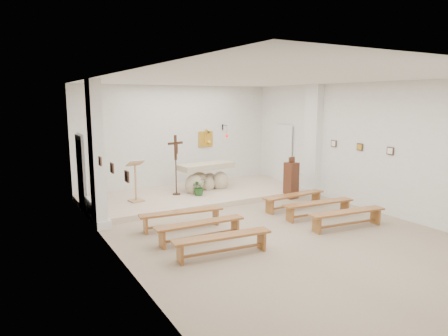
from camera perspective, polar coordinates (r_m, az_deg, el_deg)
ground at (r=9.77m, az=5.43°, el=-8.40°), size 7.00×10.00×0.00m
wall_left at (r=7.89m, az=-15.50°, el=-0.01°), size 0.02×10.00×3.50m
wall_right at (r=11.73m, az=19.64°, el=2.90°), size 0.02×10.00×3.50m
wall_back at (r=13.71m, az=-6.62°, el=4.33°), size 7.00×0.02×3.50m
ceiling at (r=9.29m, az=5.79°, el=12.50°), size 7.00×10.00×0.02m
sanctuary_platform at (r=12.65m, az=-3.78°, el=-3.78°), size 6.98×3.00×0.15m
pilaster_left at (r=9.85m, az=-17.77°, el=1.78°), size 0.26×0.55×3.50m
pilaster_right at (r=13.03m, az=12.61°, el=3.88°), size 0.26×0.55×3.50m
gold_wall_relief at (r=14.14m, az=-2.64°, el=4.15°), size 0.55×0.04×0.55m
sanctuary_lamp at (r=14.24m, az=0.33°, el=4.84°), size 0.11×0.36×0.44m
station_frame_left_front at (r=7.14m, az=-13.72°, el=-1.18°), size 0.03×0.20×0.20m
station_frame_left_mid at (r=8.09m, az=-15.71°, el=0.01°), size 0.03×0.20×0.20m
station_frame_left_rear at (r=9.05m, az=-17.29°, el=0.94°), size 0.03×0.20×0.20m
station_frame_right_front at (r=11.22m, az=22.66°, el=2.27°), size 0.03×0.20×0.20m
station_frame_right_mid at (r=11.85m, az=18.84°, el=2.87°), size 0.03×0.20×0.20m
station_frame_right_rear at (r=12.53m, az=15.41°, el=3.39°), size 0.03×0.20×0.20m
radiator_left at (r=10.80m, az=-18.47°, el=-5.60°), size 0.10×0.85×0.52m
radiator_right at (r=13.81m, az=10.61°, el=-1.95°), size 0.10×0.85×0.52m
altar at (r=12.88m, az=-2.69°, el=-1.53°), size 1.91×0.93×0.95m
lectern at (r=11.61m, az=-12.50°, el=-1.80°), size 0.49×0.43×1.22m
crucifix_stand at (r=12.18m, az=-6.89°, el=1.08°), size 0.54×0.24×1.83m
potted_plant at (r=12.17m, az=-3.57°, el=-2.68°), size 0.49×0.43×0.53m
donation_pedestal at (r=12.52m, az=9.57°, el=-1.71°), size 0.39×0.39×1.30m
bench_left_front at (r=9.59m, az=-6.06°, el=-6.75°), size 2.04×0.54×0.43m
bench_right_front at (r=11.36m, az=9.96°, el=-4.22°), size 2.03×0.43×0.43m
bench_left_second at (r=8.75m, az=-3.43°, el=-8.37°), size 2.03×0.38×0.43m
bench_right_second at (r=10.65m, az=13.34°, el=-5.28°), size 2.04×0.51×0.43m
bench_left_third at (r=7.93m, az=-0.21°, el=-10.30°), size 2.04×0.53×0.43m
bench_right_third at (r=9.99m, az=17.20°, el=-6.47°), size 2.04×0.56×0.43m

